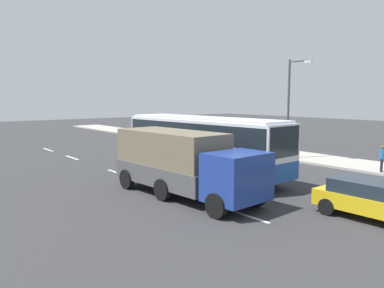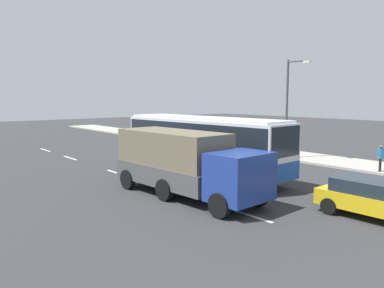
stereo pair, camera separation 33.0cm
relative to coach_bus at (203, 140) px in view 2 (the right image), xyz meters
name	(u,v)px [view 2 (the right image)]	position (x,y,z in m)	size (l,w,h in m)	color
ground_plane	(199,175)	(-0.46, 0.06, -2.09)	(120.00, 120.00, 0.00)	#333335
sidewalk_curb	(300,157)	(-0.46, 10.04, -2.02)	(80.00, 4.00, 0.15)	#A8A399
lane_centreline	(107,170)	(-5.19, -3.39, -2.09)	(25.62, 0.16, 0.01)	white
coach_bus	(203,140)	(0.00, 0.00, 0.00)	(11.06, 3.16, 3.37)	#1E4C9E
cargo_truck	(184,162)	(2.81, -3.56, -0.50)	(8.09, 2.98, 2.93)	navy
car_yellow_taxi	(373,198)	(9.71, -0.06, -1.33)	(4.04, 1.95, 1.43)	gold
pedestrian_near_curb	(381,156)	(6.12, 8.47, -1.05)	(0.32, 0.32, 1.56)	black
pedestrian_at_crossing	(283,142)	(-2.16, 10.13, -1.07)	(0.32, 0.32, 1.53)	brown
street_lamp	(289,102)	(-0.30, 8.27, 2.05)	(1.86, 0.24, 6.93)	#47474C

